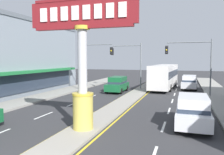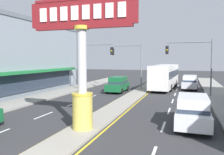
{
  "view_description": "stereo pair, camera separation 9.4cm",
  "coord_description": "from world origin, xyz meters",
  "px_view_note": "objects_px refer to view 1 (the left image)",
  "views": [
    {
      "loc": [
        5.47,
        -4.48,
        4.07
      ],
      "look_at": [
        -0.19,
        12.65,
        2.6
      ],
      "focal_mm": 36.18,
      "sensor_mm": 36.0,
      "label": 1
    },
    {
      "loc": [
        5.56,
        -4.45,
        4.07
      ],
      "look_at": [
        -0.19,
        12.65,
        2.6
      ],
      "focal_mm": 36.18,
      "sensor_mm": 36.0,
      "label": 2
    }
  ],
  "objects_px": {
    "district_sign": "(82,61)",
    "traffic_light_right_side": "(194,58)",
    "suv_far_right_lane": "(193,111)",
    "suv_far_left_oncoming": "(117,84)",
    "traffic_light_median_far": "(130,58)",
    "traffic_light_left_side": "(91,58)",
    "suv_mid_left_lane": "(189,82)",
    "bus_near_right_lane": "(164,75)"
  },
  "relations": [
    {
      "from": "district_sign",
      "to": "bus_near_right_lane",
      "type": "height_order",
      "value": "district_sign"
    },
    {
      "from": "bus_near_right_lane",
      "to": "suv_far_right_lane",
      "type": "height_order",
      "value": "bus_near_right_lane"
    },
    {
      "from": "traffic_light_median_far",
      "to": "traffic_light_left_side",
      "type": "bearing_deg",
      "value": -143.15
    },
    {
      "from": "district_sign",
      "to": "suv_mid_left_lane",
      "type": "bearing_deg",
      "value": 74.08
    },
    {
      "from": "suv_mid_left_lane",
      "to": "suv_far_right_lane",
      "type": "bearing_deg",
      "value": -89.99
    },
    {
      "from": "district_sign",
      "to": "suv_far_left_oncoming",
      "type": "height_order",
      "value": "district_sign"
    },
    {
      "from": "bus_near_right_lane",
      "to": "suv_far_right_lane",
      "type": "bearing_deg",
      "value": -79.45
    },
    {
      "from": "traffic_light_median_far",
      "to": "bus_near_right_lane",
      "type": "height_order",
      "value": "traffic_light_median_far"
    },
    {
      "from": "traffic_light_left_side",
      "to": "suv_mid_left_lane",
      "type": "xyz_separation_m",
      "value": [
        12.09,
        5.47,
        -3.26
      ]
    },
    {
      "from": "traffic_light_left_side",
      "to": "traffic_light_median_far",
      "type": "distance_m",
      "value": 5.45
    },
    {
      "from": "district_sign",
      "to": "suv_far_right_lane",
      "type": "xyz_separation_m",
      "value": [
        5.9,
        2.85,
        -2.98
      ]
    },
    {
      "from": "suv_mid_left_lane",
      "to": "suv_far_left_oncoming",
      "type": "bearing_deg",
      "value": -147.49
    },
    {
      "from": "district_sign",
      "to": "traffic_light_right_side",
      "type": "height_order",
      "value": "district_sign"
    },
    {
      "from": "suv_far_right_lane",
      "to": "suv_far_left_oncoming",
      "type": "distance_m",
      "value": 15.06
    },
    {
      "from": "traffic_light_median_far",
      "to": "suv_far_left_oncoming",
      "type": "bearing_deg",
      "value": -103.62
    },
    {
      "from": "district_sign",
      "to": "suv_far_right_lane",
      "type": "height_order",
      "value": "district_sign"
    },
    {
      "from": "suv_mid_left_lane",
      "to": "suv_far_left_oncoming",
      "type": "height_order",
      "value": "same"
    },
    {
      "from": "traffic_light_median_far",
      "to": "suv_far_right_lane",
      "type": "height_order",
      "value": "traffic_light_median_far"
    },
    {
      "from": "district_sign",
      "to": "suv_mid_left_lane",
      "type": "xyz_separation_m",
      "value": [
        5.9,
        20.69,
        -2.98
      ]
    },
    {
      "from": "traffic_light_left_side",
      "to": "suv_far_left_oncoming",
      "type": "height_order",
      "value": "traffic_light_left_side"
    },
    {
      "from": "district_sign",
      "to": "suv_far_right_lane",
      "type": "bearing_deg",
      "value": 25.74
    },
    {
      "from": "district_sign",
      "to": "traffic_light_left_side",
      "type": "relative_size",
      "value": 1.17
    },
    {
      "from": "traffic_light_left_side",
      "to": "suv_far_right_lane",
      "type": "distance_m",
      "value": 17.6
    },
    {
      "from": "bus_near_right_lane",
      "to": "suv_far_left_oncoming",
      "type": "distance_m",
      "value": 7.48
    },
    {
      "from": "traffic_light_median_far",
      "to": "suv_mid_left_lane",
      "type": "xyz_separation_m",
      "value": [
        7.72,
        2.2,
        -3.21
      ]
    },
    {
      "from": "traffic_light_left_side",
      "to": "suv_far_left_oncoming",
      "type": "xyz_separation_m",
      "value": [
        3.58,
        0.05,
        -3.26
      ]
    },
    {
      "from": "district_sign",
      "to": "suv_far_right_lane",
      "type": "distance_m",
      "value": 7.2
    },
    {
      "from": "district_sign",
      "to": "suv_mid_left_lane",
      "type": "distance_m",
      "value": 21.72
    },
    {
      "from": "bus_near_right_lane",
      "to": "suv_far_left_oncoming",
      "type": "bearing_deg",
      "value": -134.53
    },
    {
      "from": "traffic_light_median_far",
      "to": "suv_far_left_oncoming",
      "type": "distance_m",
      "value": 4.61
    },
    {
      "from": "suv_mid_left_lane",
      "to": "suv_far_left_oncoming",
      "type": "relative_size",
      "value": 1.01
    },
    {
      "from": "traffic_light_left_side",
      "to": "traffic_light_right_side",
      "type": "xyz_separation_m",
      "value": [
        12.38,
        -0.55,
        0.0
      ]
    },
    {
      "from": "traffic_light_median_far",
      "to": "suv_mid_left_lane",
      "type": "height_order",
      "value": "traffic_light_median_far"
    },
    {
      "from": "traffic_light_right_side",
      "to": "suv_mid_left_lane",
      "type": "relative_size",
      "value": 1.32
    },
    {
      "from": "bus_near_right_lane",
      "to": "suv_far_right_lane",
      "type": "distance_m",
      "value": 18.04
    },
    {
      "from": "district_sign",
      "to": "bus_near_right_lane",
      "type": "relative_size",
      "value": 0.64
    },
    {
      "from": "suv_mid_left_lane",
      "to": "suv_far_left_oncoming",
      "type": "xyz_separation_m",
      "value": [
        -8.5,
        -5.42,
        0.0
      ]
    },
    {
      "from": "suv_far_left_oncoming",
      "to": "traffic_light_left_side",
      "type": "bearing_deg",
      "value": -179.14
    },
    {
      "from": "suv_far_left_oncoming",
      "to": "bus_near_right_lane",
      "type": "bearing_deg",
      "value": 45.47
    },
    {
      "from": "district_sign",
      "to": "traffic_light_left_side",
      "type": "bearing_deg",
      "value": 112.14
    },
    {
      "from": "bus_near_right_lane",
      "to": "suv_far_right_lane",
      "type": "relative_size",
      "value": 2.46
    },
    {
      "from": "traffic_light_right_side",
      "to": "suv_mid_left_lane",
      "type": "bearing_deg",
      "value": 92.74
    }
  ]
}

